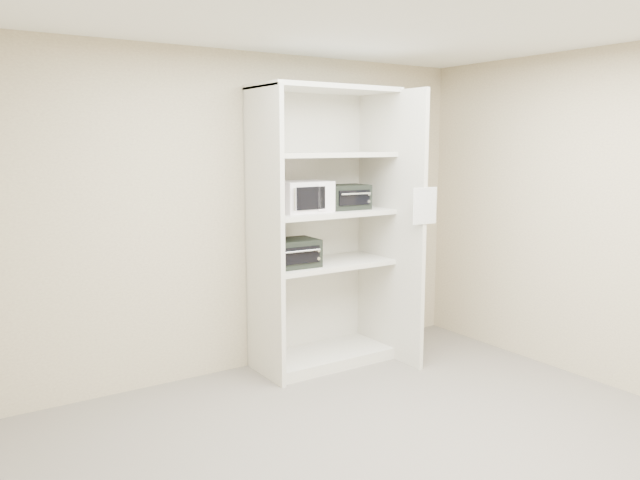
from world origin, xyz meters
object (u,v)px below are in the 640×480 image
shelving_unit (328,237)px  microwave (303,197)px  toaster_oven_upper (346,197)px  toaster_oven_lower (292,253)px

shelving_unit → microwave: (-0.26, 0.00, 0.37)m
toaster_oven_upper → toaster_oven_lower: size_ratio=0.89×
toaster_oven_upper → toaster_oven_lower: toaster_oven_upper is taller
microwave → toaster_oven_lower: size_ratio=1.04×
shelving_unit → toaster_oven_upper: shelving_unit is taller
shelving_unit → microwave: size_ratio=5.55×
shelving_unit → toaster_oven_lower: 0.41m
shelving_unit → toaster_oven_upper: bearing=-2.9°
shelving_unit → toaster_oven_lower: size_ratio=5.79×
microwave → toaster_oven_lower: microwave is taller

